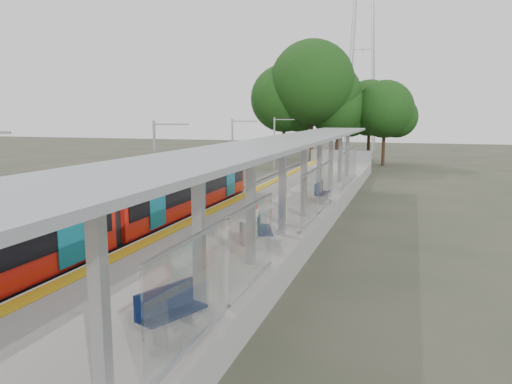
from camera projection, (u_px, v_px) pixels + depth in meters
trackbed at (195, 217)px, 27.44m from camera, size 3.00×70.00×0.24m
platform at (274, 215)px, 26.05m from camera, size 6.00×50.00×1.00m
tactile_strip at (228, 203)px, 26.72m from camera, size 0.60×50.00×0.02m
end_fence at (341, 156)px, 49.39m from camera, size 6.00×0.10×1.20m
train at (88, 215)px, 18.32m from camera, size 2.74×27.60×3.62m
canopy at (287, 150)px, 21.40m from camera, size 3.27×38.00×3.66m
pylon at (363, 23)px, 73.44m from camera, size 8.00×4.00×38.00m
tree_cluster at (327, 96)px, 55.62m from camera, size 17.98×12.83×13.81m
catenary_masts at (157, 167)px, 26.57m from camera, size 2.08×48.16×5.40m
bench_near at (170, 309)px, 10.75m from camera, size 1.08×1.64×1.08m
bench_mid at (261, 227)px, 18.35m from camera, size 1.10×1.78×1.17m
bench_far at (321, 192)px, 27.02m from camera, size 0.59×1.62×1.09m
info_pillar_near at (253, 228)px, 17.78m from camera, size 0.37×0.37×1.65m
info_pillar_far at (283, 208)px, 21.62m from camera, size 0.37×0.37×1.63m
litter_bin at (246, 233)px, 18.06m from camera, size 0.45×0.45×0.91m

